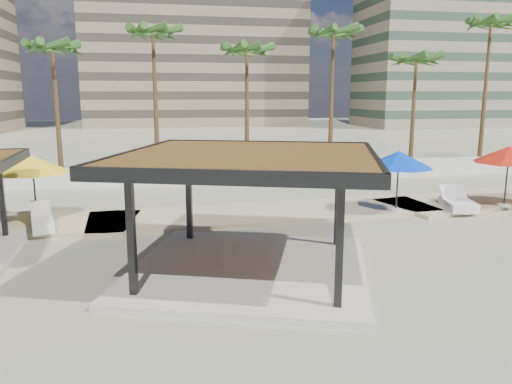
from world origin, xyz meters
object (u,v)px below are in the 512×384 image
pavilion_central (249,202)px  umbrella_c (509,155)px  lounger_a (42,222)px  lounger_c (454,204)px  lounger_b (462,203)px

pavilion_central → umbrella_c: (13.56, 6.10, 0.42)m
lounger_a → lounger_c: lounger_c is taller
umbrella_c → lounger_b: umbrella_c is taller
umbrella_c → lounger_a: umbrella_c is taller
lounger_b → lounger_c: bearing=112.1°
lounger_a → lounger_c: bearing=-104.4°
umbrella_c → lounger_c: umbrella_c is taller
lounger_a → lounger_c: (18.30, 0.00, 0.00)m
pavilion_central → lounger_c: pavilion_central is taller
pavilion_central → umbrella_c: pavilion_central is taller
lounger_c → pavilion_central: bearing=134.0°
pavilion_central → lounger_b: (11.41, 6.23, -1.86)m
lounger_c → lounger_b: bearing=-67.5°
umbrella_c → pavilion_central: bearing=-155.8°
pavilion_central → lounger_a: size_ratio=3.73×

